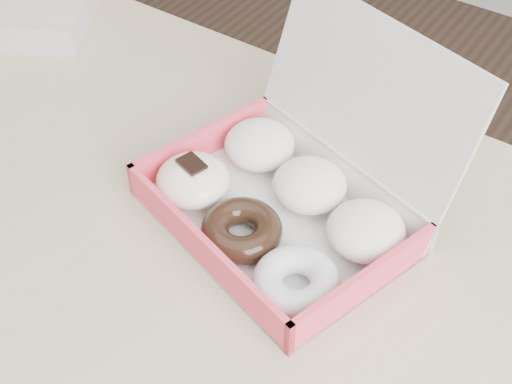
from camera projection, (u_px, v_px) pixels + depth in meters
The scene contains 3 objects.
table at pixel (85, 267), 0.84m from camera, with size 1.20×0.80×0.75m.
donut_box at pixel (286, 194), 0.77m from camera, with size 0.34×0.32×0.20m.
newspapers at pixel (5, 1), 1.08m from camera, with size 0.27×0.21×0.04m, color silver.
Camera 1 is at (0.47, -0.33, 1.33)m, focal length 50.00 mm.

